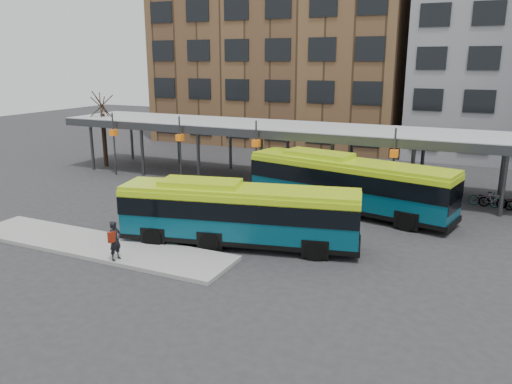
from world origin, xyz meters
The scene contains 8 objects.
ground centered at (0.00, 0.00, 0.00)m, with size 120.00×120.00×0.00m, color #28282B.
boarding_island centered at (-5.50, -3.00, 0.09)m, with size 14.00×3.00×0.18m, color gray.
canopy centered at (-0.06, 12.87, 3.91)m, with size 40.00×6.53×4.80m.
tree centered at (-18.00, 12.00, 2.43)m, with size 1.64×1.64×5.60m.
building_brick centered at (-10.00, 32.00, 11.00)m, with size 26.00×14.00×22.00m, color brown.
bus_front centered at (0.52, 0.08, 1.62)m, with size 11.57×4.81×3.12m.
bus_rear centered at (3.78, 7.66, 1.75)m, with size 12.45×5.09×3.36m.
pedestrian centered at (-3.28, -4.21, 1.07)m, with size 0.45×0.68×1.76m.
Camera 1 is at (10.82, -20.07, 8.60)m, focal length 35.00 mm.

